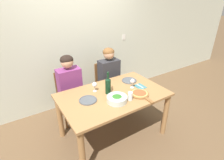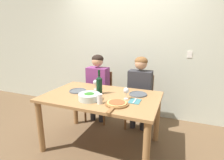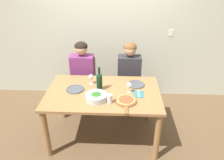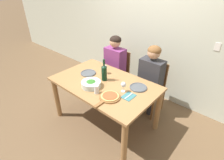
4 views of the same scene
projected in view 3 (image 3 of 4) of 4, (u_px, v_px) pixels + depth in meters
The scene contains 16 objects.
ground_plane at pixel (104, 135), 3.35m from camera, with size 40.00×40.00×0.00m, color brown.
back_wall at pixel (108, 26), 3.85m from camera, with size 10.00×0.06×2.70m.
dining_table at pixel (103, 99), 3.04m from camera, with size 1.56×0.96×0.77m.
chair_left at pixel (84, 81), 3.85m from camera, with size 0.42×0.42×0.90m.
chair_right at pixel (129, 82), 3.82m from camera, with size 0.42×0.42×0.90m.
person_woman at pixel (82, 71), 3.64m from camera, with size 0.47×0.51×1.24m.
person_man at pixel (129, 72), 3.61m from camera, with size 0.47×0.51×1.24m.
wine_bottle at pixel (99, 81), 2.98m from camera, with size 0.08×0.08×0.34m.
broccoli_bowl at pixel (96, 97), 2.80m from camera, with size 0.28×0.28×0.09m.
dinner_plate_left at pixel (75, 89), 3.03m from camera, with size 0.25×0.25×0.02m.
dinner_plate_right at pixel (136, 84), 3.15m from camera, with size 0.25×0.25×0.02m.
pizza_on_board at pixel (126, 101), 2.76m from camera, with size 0.28×0.42×0.04m.
wine_glass_left at pixel (91, 77), 3.14m from camera, with size 0.07×0.07×0.15m.
wine_glass_right at pixel (129, 86), 2.93m from camera, with size 0.07×0.07×0.15m.
water_tumbler at pixel (110, 99), 2.72m from camera, with size 0.07×0.07×0.12m.
fork_on_napkin at pixel (139, 94), 2.93m from camera, with size 0.14×0.18×0.01m.
Camera 3 is at (0.24, -2.55, 2.32)m, focal length 35.00 mm.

